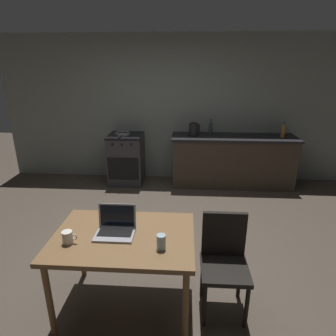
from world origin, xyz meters
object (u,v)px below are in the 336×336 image
object	(u,v)px
chair	(224,257)
laptop	(116,228)
stove_oven	(126,159)
bottle	(283,130)
bottle_b	(211,128)
dining_table	(124,243)
electric_kettle	(194,129)
coffee_mug	(68,237)
drinking_glass	(161,242)
frying_pan	(123,134)

from	to	relation	value
chair	laptop	distance (m)	0.96
stove_oven	chair	distance (m)	3.19
chair	bottle	xyz separation A→B (m)	(1.30, 2.81, 0.52)
bottle_b	laptop	bearing A→B (deg)	-108.56
dining_table	chair	bearing A→B (deg)	4.34
dining_table	electric_kettle	world-z (taller)	electric_kettle
laptop	coffee_mug	bearing A→B (deg)	-145.49
chair	laptop	xyz separation A→B (m)	(-0.92, -0.04, 0.27)
drinking_glass	electric_kettle	bearing A→B (deg)	84.41
laptop	bottle	bearing A→B (deg)	61.00
drinking_glass	bottle_b	distance (m)	3.24
stove_oven	electric_kettle	bearing A→B (deg)	0.12
dining_table	electric_kettle	xyz separation A→B (m)	(0.63, 2.92, 0.36)
chair	frying_pan	xyz separation A→B (m)	(-1.47, 2.83, 0.42)
laptop	chair	bearing A→B (deg)	11.36
frying_pan	drinking_glass	distance (m)	3.21
laptop	electric_kettle	world-z (taller)	electric_kettle
stove_oven	frying_pan	bearing A→B (deg)	-148.13
dining_table	drinking_glass	size ratio (longest dim) A/B	9.69
bottle	bottle_b	bearing A→B (deg)	173.90
laptop	electric_kettle	xyz separation A→B (m)	(0.70, 2.90, 0.24)
chair	laptop	world-z (taller)	laptop
electric_kettle	frying_pan	size ratio (longest dim) A/B	0.55
drinking_glass	dining_table	bearing A→B (deg)	152.87
coffee_mug	dining_table	bearing A→B (deg)	18.69
dining_table	coffee_mug	distance (m)	0.45
dining_table	bottle_b	distance (m)	3.17
bottle_b	chair	bearing A→B (deg)	-91.55
dining_table	bottle	size ratio (longest dim) A/B	4.45
stove_oven	coffee_mug	size ratio (longest dim) A/B	7.42
chair	stove_oven	bearing A→B (deg)	117.16
electric_kettle	bottle	bearing A→B (deg)	-1.89
bottle	coffee_mug	world-z (taller)	bottle
laptop	frying_pan	xyz separation A→B (m)	(-0.55, 2.87, 0.15)
stove_oven	frying_pan	xyz separation A→B (m)	(-0.04, -0.03, 0.48)
dining_table	coffee_mug	size ratio (longest dim) A/B	9.64
frying_pan	stove_oven	bearing A→B (deg)	31.87
coffee_mug	stove_oven	bearing A→B (deg)	93.14
bottle_b	stove_oven	bearing A→B (deg)	-176.87
electric_kettle	frying_pan	bearing A→B (deg)	-178.70
dining_table	bottle_b	size ratio (longest dim) A/B	4.21
chair	frying_pan	distance (m)	3.22
laptop	frying_pan	distance (m)	2.93
dining_table	bottle_b	bearing A→B (deg)	72.79
dining_table	frying_pan	xyz separation A→B (m)	(-0.62, 2.89, 0.27)
drinking_glass	frying_pan	bearing A→B (deg)	107.26
frying_pan	drinking_glass	xyz separation A→B (m)	(0.95, -3.06, -0.14)
dining_table	coffee_mug	xyz separation A→B (m)	(-0.41, -0.14, 0.13)
electric_kettle	drinking_glass	size ratio (longest dim) A/B	1.94
bottle	drinking_glass	distance (m)	3.55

